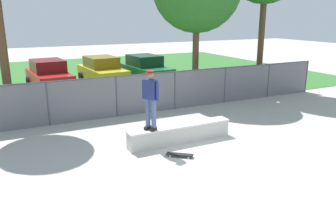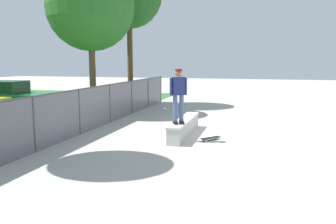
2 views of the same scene
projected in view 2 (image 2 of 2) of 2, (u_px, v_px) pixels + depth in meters
name	position (u px, v px, depth m)	size (l,w,h in m)	color
ground_plane	(230.00, 135.00, 12.92)	(80.00, 80.00, 0.00)	#ADAAA3
concrete_ledge	(184.00, 127.00, 12.89)	(3.60, 0.53, 0.60)	#B7B5AD
skateboarder	(178.00, 93.00, 11.70)	(0.42, 0.53, 1.84)	black
skateboard	(211.00, 138.00, 12.10)	(0.75, 0.66, 0.09)	black
chainlink_fence	(96.00, 105.00, 14.17)	(18.72, 0.07, 1.70)	#4C4C51
tree_near_right	(90.00, 7.00, 17.34)	(4.37, 4.37, 7.53)	brown
car_green	(6.00, 97.00, 18.35)	(2.28, 4.33, 1.66)	#1E6638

